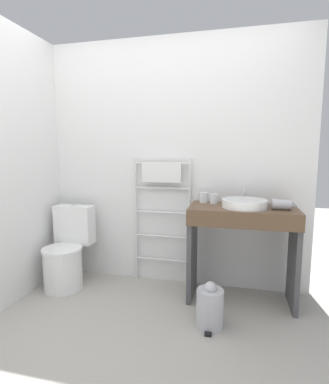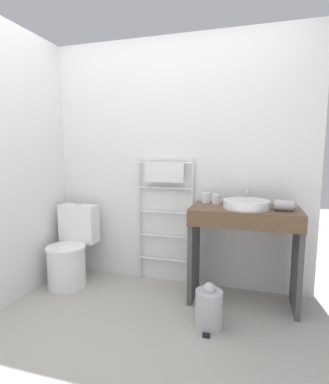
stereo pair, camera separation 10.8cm
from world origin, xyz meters
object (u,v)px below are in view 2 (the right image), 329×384
Objects in this scene: towel_radiator at (165,194)px; toilet at (71,252)px; cup_near_edge at (216,199)px; trash_bin at (209,308)px; cup_near_wall at (206,198)px; sink_basin at (246,204)px; hair_dryer at (285,205)px.

toilet is at bearing -161.46° from towel_radiator.
toilet is at bearing -171.38° from cup_near_edge.
trash_bin is at bearing -51.31° from towel_radiator.
sink_basin is at bearing -25.54° from cup_near_wall.
cup_near_wall is 0.26× the size of trash_bin.
cup_near_edge is (-0.27, 0.14, 0.01)m from sink_basin.
cup_near_edge reaches higher than sink_basin.
hair_dryer is (0.66, -0.18, -0.01)m from cup_near_wall.
hair_dryer is 1.00m from trash_bin.
sink_basin is at bearing 2.29° from toilet.
towel_radiator is 13.36× the size of cup_near_wall.
sink_basin is at bearing 177.95° from hair_dryer.
sink_basin is 4.37× the size of cup_near_edge.
cup_near_wall is (1.30, 0.24, 0.57)m from toilet.
cup_near_wall reaches higher than hair_dryer.
cup_near_edge reaches higher than trash_bin.
towel_radiator is at bearing 18.54° from toilet.
hair_dryer is at bearing 1.63° from toilet.
sink_basin is 0.30m from hair_dryer.
toilet is 9.03× the size of cup_near_edge.
towel_radiator reaches higher than toilet.
cup_near_wall reaches higher than trash_bin.
towel_radiator is 14.46× the size of cup_near_edge.
towel_radiator is at bearing 163.50° from sink_basin.
towel_radiator is at bearing 167.39° from hair_dryer.
toilet is 2.07× the size of sink_basin.
trash_bin is (0.54, -0.68, -0.74)m from towel_radiator.
toilet reaches higher than trash_bin.
hair_dryer is (0.30, -0.01, 0.00)m from sink_basin.
towel_radiator is 3.50× the size of trash_bin.
towel_radiator is at bearing 128.69° from trash_bin.
hair_dryer reaches higher than sink_basin.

